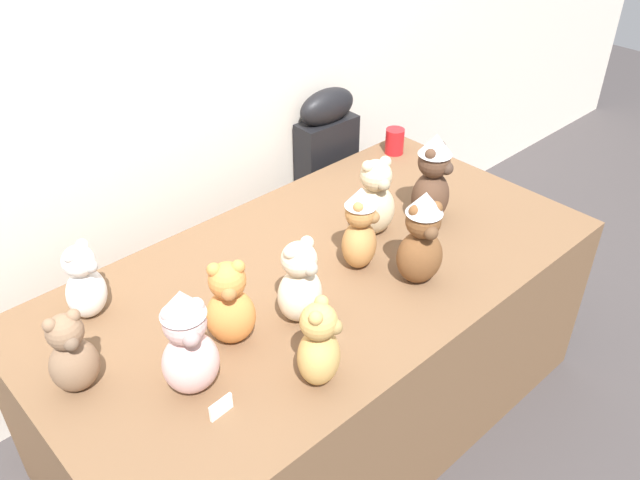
{
  "coord_description": "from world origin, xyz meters",
  "views": [
    {
      "loc": [
        -1.16,
        -1.0,
        2.01
      ],
      "look_at": [
        0.0,
        0.25,
        0.82
      ],
      "focal_mm": 36.71,
      "sensor_mm": 36.0,
      "label": 1
    }
  ],
  "objects_px": {
    "teddy_bear_mocha": "(72,355)",
    "teddy_bear_cream": "(300,284)",
    "teddy_bear_chestnut": "(423,240)",
    "teddy_bear_sand": "(375,199)",
    "display_table": "(320,347)",
    "teddy_bear_blush": "(188,343)",
    "teddy_bear_cocoa": "(432,179)",
    "teddy_bear_snow": "(84,283)",
    "teddy_bear_caramel": "(360,229)",
    "party_cup_red": "(395,141)",
    "instrument_case": "(327,189)",
    "teddy_bear_honey": "(319,346)",
    "teddy_bear_ginger": "(230,305)"
  },
  "relations": [
    {
      "from": "teddy_bear_honey",
      "to": "party_cup_red",
      "type": "xyz_separation_m",
      "value": [
        1.13,
        0.74,
        -0.07
      ]
    },
    {
      "from": "teddy_bear_caramel",
      "to": "teddy_bear_honey",
      "type": "height_order",
      "value": "teddy_bear_caramel"
    },
    {
      "from": "teddy_bear_mocha",
      "to": "teddy_bear_snow",
      "type": "bearing_deg",
      "value": 63.68
    },
    {
      "from": "instrument_case",
      "to": "teddy_bear_mocha",
      "type": "height_order",
      "value": "instrument_case"
    },
    {
      "from": "teddy_bear_mocha",
      "to": "teddy_bear_cocoa",
      "type": "xyz_separation_m",
      "value": [
        1.31,
        -0.11,
        0.05
      ]
    },
    {
      "from": "teddy_bear_ginger",
      "to": "teddy_bear_caramel",
      "type": "relative_size",
      "value": 0.93
    },
    {
      "from": "display_table",
      "to": "teddy_bear_sand",
      "type": "bearing_deg",
      "value": 6.87
    },
    {
      "from": "teddy_bear_snow",
      "to": "teddy_bear_sand",
      "type": "relative_size",
      "value": 0.86
    },
    {
      "from": "instrument_case",
      "to": "teddy_bear_chestnut",
      "type": "bearing_deg",
      "value": -113.77
    },
    {
      "from": "teddy_bear_caramel",
      "to": "party_cup_red",
      "type": "distance_m",
      "value": 0.83
    },
    {
      "from": "display_table",
      "to": "party_cup_red",
      "type": "height_order",
      "value": "party_cup_red"
    },
    {
      "from": "instrument_case",
      "to": "party_cup_red",
      "type": "bearing_deg",
      "value": -51.42
    },
    {
      "from": "teddy_bear_ginger",
      "to": "teddy_bear_cocoa",
      "type": "distance_m",
      "value": 0.91
    },
    {
      "from": "teddy_bear_chestnut",
      "to": "instrument_case",
      "type": "bearing_deg",
      "value": 89.25
    },
    {
      "from": "display_table",
      "to": "teddy_bear_chestnut",
      "type": "bearing_deg",
      "value": -52.74
    },
    {
      "from": "teddy_bear_honey",
      "to": "party_cup_red",
      "type": "bearing_deg",
      "value": -0.52
    },
    {
      "from": "teddy_bear_cocoa",
      "to": "teddy_bear_snow",
      "type": "height_order",
      "value": "teddy_bear_cocoa"
    },
    {
      "from": "teddy_bear_blush",
      "to": "teddy_bear_cream",
      "type": "height_order",
      "value": "teddy_bear_blush"
    },
    {
      "from": "teddy_bear_caramel",
      "to": "teddy_bear_cocoa",
      "type": "bearing_deg",
      "value": -27.42
    },
    {
      "from": "teddy_bear_sand",
      "to": "teddy_bear_honey",
      "type": "height_order",
      "value": "teddy_bear_sand"
    },
    {
      "from": "teddy_bear_cream",
      "to": "teddy_bear_honey",
      "type": "distance_m",
      "value": 0.25
    },
    {
      "from": "teddy_bear_cream",
      "to": "teddy_bear_honey",
      "type": "xyz_separation_m",
      "value": [
        -0.13,
        -0.22,
        -0.01
      ]
    },
    {
      "from": "teddy_bear_blush",
      "to": "teddy_bear_sand",
      "type": "xyz_separation_m",
      "value": [
        0.88,
        0.18,
        -0.03
      ]
    },
    {
      "from": "teddy_bear_sand",
      "to": "teddy_bear_blush",
      "type": "bearing_deg",
      "value": -153.52
    },
    {
      "from": "teddy_bear_ginger",
      "to": "party_cup_red",
      "type": "relative_size",
      "value": 2.5
    },
    {
      "from": "teddy_bear_cocoa",
      "to": "teddy_bear_caramel",
      "type": "xyz_separation_m",
      "value": [
        -0.39,
        -0.02,
        -0.02
      ]
    },
    {
      "from": "display_table",
      "to": "teddy_bear_blush",
      "type": "height_order",
      "value": "teddy_bear_blush"
    },
    {
      "from": "teddy_bear_blush",
      "to": "teddy_bear_honey",
      "type": "distance_m",
      "value": 0.33
    },
    {
      "from": "teddy_bear_snow",
      "to": "teddy_bear_cream",
      "type": "bearing_deg",
      "value": -72.04
    },
    {
      "from": "teddy_bear_snow",
      "to": "teddy_bear_caramel",
      "type": "relative_size",
      "value": 0.85
    },
    {
      "from": "teddy_bear_blush",
      "to": "party_cup_red",
      "type": "distance_m",
      "value": 1.49
    },
    {
      "from": "teddy_bear_cocoa",
      "to": "teddy_bear_sand",
      "type": "relative_size",
      "value": 1.17
    },
    {
      "from": "teddy_bear_mocha",
      "to": "teddy_bear_cream",
      "type": "xyz_separation_m",
      "value": [
        0.61,
        -0.19,
        0.01
      ]
    },
    {
      "from": "teddy_bear_chestnut",
      "to": "teddy_bear_caramel",
      "type": "relative_size",
      "value": 1.11
    },
    {
      "from": "teddy_bear_cocoa",
      "to": "teddy_bear_snow",
      "type": "xyz_separation_m",
      "value": [
        -1.15,
        0.36,
        -0.05
      ]
    },
    {
      "from": "teddy_bear_honey",
      "to": "teddy_bear_blush",
      "type": "bearing_deg",
      "value": 109.0
    },
    {
      "from": "teddy_bear_ginger",
      "to": "party_cup_red",
      "type": "bearing_deg",
      "value": 52.18
    },
    {
      "from": "teddy_bear_mocha",
      "to": "party_cup_red",
      "type": "bearing_deg",
      "value": 17.65
    },
    {
      "from": "teddy_bear_cocoa",
      "to": "party_cup_red",
      "type": "height_order",
      "value": "teddy_bear_cocoa"
    },
    {
      "from": "teddy_bear_chestnut",
      "to": "teddy_bear_sand",
      "type": "distance_m",
      "value": 0.31
    },
    {
      "from": "teddy_bear_sand",
      "to": "instrument_case",
      "type": "bearing_deg",
      "value": 75.34
    },
    {
      "from": "teddy_bear_blush",
      "to": "teddy_bear_ginger",
      "type": "bearing_deg",
      "value": 39.18
    },
    {
      "from": "instrument_case",
      "to": "teddy_bear_cocoa",
      "type": "relative_size",
      "value": 2.85
    },
    {
      "from": "teddy_bear_caramel",
      "to": "teddy_bear_cream",
      "type": "bearing_deg",
      "value": 161.0
    },
    {
      "from": "instrument_case",
      "to": "teddy_bear_caramel",
      "type": "height_order",
      "value": "teddy_bear_caramel"
    },
    {
      "from": "teddy_bear_ginger",
      "to": "teddy_bear_caramel",
      "type": "bearing_deg",
      "value": 31.61
    },
    {
      "from": "teddy_bear_ginger",
      "to": "teddy_bear_chestnut",
      "type": "xyz_separation_m",
      "value": [
        0.6,
        -0.19,
        0.03
      ]
    },
    {
      "from": "teddy_bear_snow",
      "to": "teddy_bear_honey",
      "type": "relative_size",
      "value": 0.96
    },
    {
      "from": "display_table",
      "to": "teddy_bear_honey",
      "type": "distance_m",
      "value": 0.67
    },
    {
      "from": "teddy_bear_blush",
      "to": "teddy_bear_cocoa",
      "type": "bearing_deg",
      "value": 21.33
    }
  ]
}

